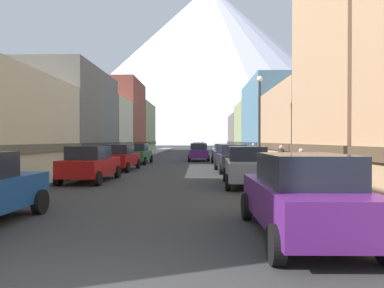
# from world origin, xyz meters

# --- Properties ---
(sidewalk_left) EXTENTS (2.50, 100.00, 0.15)m
(sidewalk_left) POSITION_xyz_m (-6.25, 35.00, 0.07)
(sidewalk_left) COLOR gray
(sidewalk_left) RESTS_ON ground
(sidewalk_right) EXTENTS (2.50, 100.00, 0.15)m
(sidewalk_right) POSITION_xyz_m (6.25, 35.00, 0.07)
(sidewalk_right) COLOR gray
(sidewalk_right) RESTS_ON ground
(storefront_left_2) EXTENTS (8.78, 12.48, 8.68)m
(storefront_left_2) POSITION_xyz_m (-11.74, 28.78, 4.19)
(storefront_left_2) COLOR #66605B
(storefront_left_2) RESTS_ON ground
(storefront_left_3) EXTENTS (6.63, 8.46, 7.30)m
(storefront_left_3) POSITION_xyz_m (-10.66, 39.77, 3.51)
(storefront_left_3) COLOR beige
(storefront_left_3) RESTS_ON ground
(storefront_left_4) EXTENTS (10.11, 11.09, 11.23)m
(storefront_left_4) POSITION_xyz_m (-12.41, 49.77, 5.44)
(storefront_left_4) COLOR brown
(storefront_left_4) RESTS_ON ground
(storefront_left_5) EXTENTS (7.20, 13.06, 9.10)m
(storefront_left_5) POSITION_xyz_m (-10.95, 62.31, 4.39)
(storefront_left_5) COLOR #8C9966
(storefront_left_5) RESTS_ON ground
(storefront_right_1) EXTENTS (6.41, 8.24, 11.09)m
(storefront_right_1) POSITION_xyz_m (10.55, 14.01, 5.37)
(storefront_right_1) COLOR tan
(storefront_right_1) RESTS_ON ground
(storefront_right_2) EXTENTS (8.31, 12.10, 6.25)m
(storefront_right_2) POSITION_xyz_m (11.50, 24.28, 3.01)
(storefront_right_2) COLOR tan
(storefront_right_2) RESTS_ON ground
(storefront_right_3) EXTENTS (9.89, 13.44, 9.05)m
(storefront_right_3) POSITION_xyz_m (12.29, 37.46, 4.37)
(storefront_right_3) COLOR slate
(storefront_right_3) RESTS_ON ground
(storefront_right_4) EXTENTS (7.31, 10.66, 7.67)m
(storefront_right_4) POSITION_xyz_m (11.01, 49.66, 3.69)
(storefront_right_4) COLOR #8C9966
(storefront_right_4) RESTS_ON ground
(storefront_right_5) EXTENTS (9.40, 11.73, 6.85)m
(storefront_right_5) POSITION_xyz_m (12.05, 61.35, 3.30)
(storefront_right_5) COLOR #66605B
(storefront_right_5) RESTS_ON ground
(car_left_1) EXTENTS (2.19, 4.46, 1.78)m
(car_left_1) POSITION_xyz_m (-3.80, 13.23, 0.90)
(car_left_1) COLOR #9E1111
(car_left_1) RESTS_ON ground
(car_left_2) EXTENTS (2.20, 4.46, 1.78)m
(car_left_2) POSITION_xyz_m (-3.80, 19.67, 0.90)
(car_left_2) COLOR #9E1111
(car_left_2) RESTS_ON ground
(car_left_3) EXTENTS (2.18, 4.46, 1.78)m
(car_left_3) POSITION_xyz_m (-3.80, 26.65, 0.90)
(car_left_3) COLOR #265933
(car_left_3) RESTS_ON ground
(car_right_0) EXTENTS (2.10, 4.42, 1.78)m
(car_right_0) POSITION_xyz_m (3.80, 3.33, 0.90)
(car_right_0) COLOR #591E72
(car_right_0) RESTS_ON ground
(car_right_1) EXTENTS (2.22, 4.47, 1.78)m
(car_right_1) POSITION_xyz_m (3.80, 11.86, 0.90)
(car_right_1) COLOR slate
(car_right_1) RESTS_ON ground
(car_right_2) EXTENTS (2.24, 4.48, 1.78)m
(car_right_2) POSITION_xyz_m (3.80, 18.74, 0.90)
(car_right_2) COLOR black
(car_right_2) RESTS_ON ground
(car_right_3) EXTENTS (2.17, 4.45, 1.78)m
(car_right_3) POSITION_xyz_m (3.80, 25.51, 0.90)
(car_right_3) COLOR black
(car_right_3) RESTS_ON ground
(car_driving_0) EXTENTS (2.06, 4.40, 1.78)m
(car_driving_0) POSITION_xyz_m (1.60, 44.67, 0.90)
(car_driving_0) COLOR #19478C
(car_driving_0) RESTS_ON ground
(car_driving_1) EXTENTS (2.06, 4.40, 1.78)m
(car_driving_1) POSITION_xyz_m (1.60, 30.87, 0.90)
(car_driving_1) COLOR #591E72
(car_driving_1) RESTS_ON ground
(trash_bin_right) EXTENTS (0.59, 0.59, 0.98)m
(trash_bin_right) POSITION_xyz_m (6.35, 9.97, 0.64)
(trash_bin_right) COLOR #4C5156
(trash_bin_right) RESTS_ON sidewalk_right
(potted_plant_1) EXTENTS (0.70, 0.70, 1.08)m
(potted_plant_1) POSITION_xyz_m (7.00, 9.02, 0.76)
(potted_plant_1) COLOR #4C4C51
(potted_plant_1) RESTS_ON sidewalk_right
(pedestrian_0) EXTENTS (0.36, 0.36, 1.54)m
(pedestrian_0) POSITION_xyz_m (6.25, 11.84, 0.86)
(pedestrian_0) COLOR brown
(pedestrian_0) RESTS_ON sidewalk_right
(pedestrian_1) EXTENTS (0.36, 0.36, 1.67)m
(pedestrian_1) POSITION_xyz_m (6.25, 25.78, 0.92)
(pedestrian_1) COLOR brown
(pedestrian_1) RESTS_ON sidewalk_right
(pedestrian_2) EXTENTS (0.36, 0.36, 1.64)m
(pedestrian_2) POSITION_xyz_m (6.25, 15.69, 0.90)
(pedestrian_2) COLOR #333338
(pedestrian_2) RESTS_ON sidewalk_right
(streetlamp_right) EXTENTS (0.36, 0.36, 5.86)m
(streetlamp_right) POSITION_xyz_m (5.35, 17.45, 3.99)
(streetlamp_right) COLOR black
(streetlamp_right) RESTS_ON sidewalk_right
(mountain_backdrop) EXTENTS (243.91, 243.91, 119.34)m
(mountain_backdrop) POSITION_xyz_m (9.65, 260.00, 59.67)
(mountain_backdrop) COLOR silver
(mountain_backdrop) RESTS_ON ground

